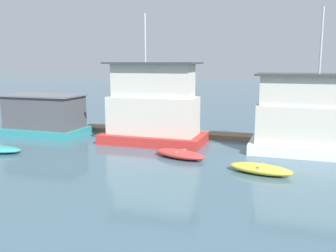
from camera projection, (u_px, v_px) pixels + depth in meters
name	position (u px, v px, depth m)	size (l,w,h in m)	color
ground_plane	(172.00, 143.00, 26.76)	(200.00, 200.00, 0.00)	#426070
dock_walkway	(185.00, 133.00, 29.72)	(33.80, 1.68, 0.30)	#846B4C
houseboat_teal	(45.00, 115.00, 29.88)	(6.49, 3.70, 3.18)	teal
houseboat_red	(153.00, 109.00, 26.42)	(7.31, 3.62, 9.01)	red
houseboat_white	(305.00, 117.00, 23.64)	(6.61, 4.03, 9.01)	white
dinghy_red	(180.00, 154.00, 22.54)	(3.64, 2.29, 0.49)	red
dinghy_yellow	(260.00, 169.00, 19.39)	(3.53, 1.97, 0.50)	yellow
mooring_post_far_left	(131.00, 123.00, 29.89)	(0.23, 0.23, 1.87)	brown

